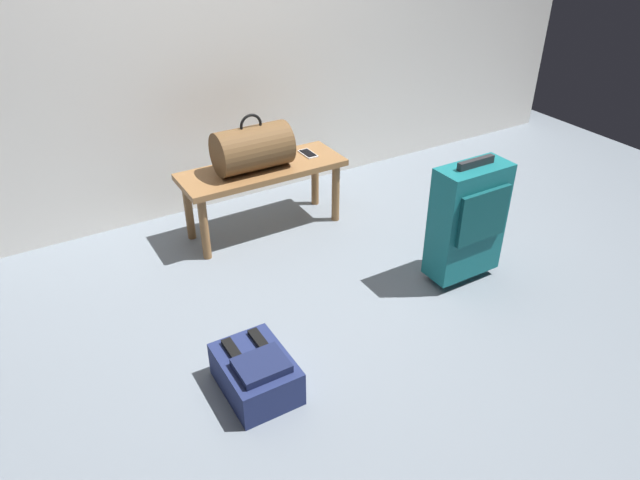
{
  "coord_description": "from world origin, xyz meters",
  "views": [
    {
      "loc": [
        -1.22,
        -1.85,
        1.89
      ],
      "look_at": [
        0.13,
        0.43,
        0.25
      ],
      "focal_mm": 32.8,
      "sensor_mm": 36.0,
      "label": 1
    }
  ],
  "objects_px": {
    "suitcase_upright_teal": "(468,220)",
    "bench": "(263,177)",
    "duffel_bag_brown": "(252,148)",
    "backpack_navy": "(256,373)",
    "cell_phone": "(308,154)"
  },
  "relations": [
    {
      "from": "suitcase_upright_teal",
      "to": "backpack_navy",
      "type": "height_order",
      "value": "suitcase_upright_teal"
    },
    {
      "from": "bench",
      "to": "suitcase_upright_teal",
      "type": "distance_m",
      "value": 1.24
    },
    {
      "from": "bench",
      "to": "duffel_bag_brown",
      "type": "relative_size",
      "value": 2.27
    },
    {
      "from": "cell_phone",
      "to": "suitcase_upright_teal",
      "type": "xyz_separation_m",
      "value": [
        0.36,
        -1.05,
        -0.07
      ]
    },
    {
      "from": "cell_phone",
      "to": "duffel_bag_brown",
      "type": "bearing_deg",
      "value": -176.47
    },
    {
      "from": "duffel_bag_brown",
      "to": "cell_phone",
      "type": "height_order",
      "value": "duffel_bag_brown"
    },
    {
      "from": "bench",
      "to": "cell_phone",
      "type": "height_order",
      "value": "cell_phone"
    },
    {
      "from": "cell_phone",
      "to": "suitcase_upright_teal",
      "type": "bearing_deg",
      "value": -70.9
    },
    {
      "from": "suitcase_upright_teal",
      "to": "cell_phone",
      "type": "bearing_deg",
      "value": 109.1
    },
    {
      "from": "suitcase_upright_teal",
      "to": "bench",
      "type": "bearing_deg",
      "value": 123.92
    },
    {
      "from": "bench",
      "to": "backpack_navy",
      "type": "height_order",
      "value": "bench"
    },
    {
      "from": "duffel_bag_brown",
      "to": "suitcase_upright_teal",
      "type": "bearing_deg",
      "value": -54.02
    },
    {
      "from": "bench",
      "to": "cell_phone",
      "type": "distance_m",
      "value": 0.34
    },
    {
      "from": "bench",
      "to": "cell_phone",
      "type": "xyz_separation_m",
      "value": [
        0.33,
        0.02,
        0.07
      ]
    },
    {
      "from": "duffel_bag_brown",
      "to": "cell_phone",
      "type": "distance_m",
      "value": 0.4
    }
  ]
}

